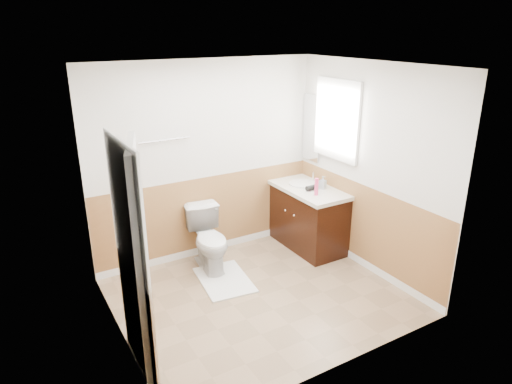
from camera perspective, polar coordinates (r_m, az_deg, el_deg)
floor at (r=5.23m, az=0.46°, el=-12.94°), size 3.00×3.00×0.00m
ceiling at (r=4.40m, az=0.56°, el=15.50°), size 3.00×3.00×0.00m
wall_back at (r=5.77m, az=-6.19°, el=3.83°), size 3.00×0.00×3.00m
wall_front at (r=3.71m, az=10.98°, el=-5.88°), size 3.00×0.00×3.00m
wall_left at (r=4.16m, az=-17.54°, el=-3.56°), size 0.00×3.00×3.00m
wall_right at (r=5.56m, az=13.89°, el=2.72°), size 0.00×3.00×3.00m
wainscot_back at (r=6.01m, az=-5.88°, el=-3.07°), size 3.00×0.00×3.00m
wainscot_front at (r=4.09m, az=10.16°, el=-15.31°), size 3.00×0.00×3.00m
wainscot_left at (r=4.50m, az=-16.38°, el=-12.33°), size 0.00×2.60×2.60m
wainscot_right at (r=5.81m, az=13.19°, el=-4.37°), size 0.00×2.60×2.60m
toilet at (r=5.66m, az=-5.83°, el=-5.93°), size 0.52×0.79×0.76m
bath_mat at (r=5.53m, az=-3.98°, el=-10.91°), size 0.65×0.86×0.02m
vanity_cabinet at (r=6.21m, az=6.49°, el=-3.34°), size 0.55×1.10×0.80m
vanity_knob_left at (r=5.91m, az=4.79°, el=-2.93°), size 0.03×0.03×0.03m
vanity_knob_right at (r=6.06m, az=3.70°, el=-2.30°), size 0.03×0.03×0.03m
countertop at (r=6.04m, az=6.57°, el=0.34°), size 0.60×1.15×0.05m
sink_basin at (r=6.15m, az=5.82°, el=1.07°), size 0.36×0.36×0.02m
faucet at (r=6.24m, az=7.18°, el=1.86°), size 0.02×0.02×0.14m
lotion_bottle at (r=5.74m, az=7.57°, el=0.65°), size 0.05×0.05×0.22m
soap_dispenser at (r=5.99m, az=8.35°, el=1.18°), size 0.10×0.10×0.17m
hair_dryer_body at (r=5.92m, az=6.91°, el=0.52°), size 0.14×0.07×0.07m
hair_dryer_handle at (r=5.91m, az=6.70°, el=0.18°), size 0.03×0.03×0.07m
mirror_panel at (r=6.27m, az=6.95°, el=7.94°), size 0.02×0.35×0.90m
window_frame at (r=5.84m, az=10.06°, el=8.89°), size 0.04×0.80×1.00m
window_glass at (r=5.85m, az=10.18°, el=8.90°), size 0.01×0.70×0.90m
door at (r=3.88m, az=-14.12°, el=-8.74°), size 0.29×0.78×2.04m
door_frame at (r=3.86m, az=-15.22°, el=-8.85°), size 0.02×0.92×2.10m
door_knob at (r=4.21m, az=-14.60°, el=-7.48°), size 0.06×0.06×0.06m
towel_bar at (r=5.44m, az=-11.39°, el=6.37°), size 0.62×0.02×0.02m
tp_holder_bar at (r=5.85m, az=-6.58°, el=-1.66°), size 0.14×0.02×0.02m
tp_roll at (r=5.85m, az=-6.58°, el=-1.66°), size 0.10×0.11×0.11m
tp_sheet at (r=5.89m, az=-6.54°, el=-2.66°), size 0.10×0.01×0.16m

